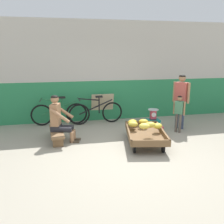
{
  "coord_description": "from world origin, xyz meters",
  "views": [
    {
      "loc": [
        -1.35,
        -4.5,
        2.12
      ],
      "look_at": [
        -0.2,
        0.9,
        0.75
      ],
      "focal_mm": 38.6,
      "sensor_mm": 36.0,
      "label": 1
    }
  ],
  "objects": [
    {
      "name": "customer_adult",
      "position": [
        1.91,
        1.56,
        0.95
      ],
      "size": [
        0.35,
        0.4,
        1.53
      ],
      "color": "#38425B",
      "rests_on": "ground"
    },
    {
      "name": "banana_pile",
      "position": [
        0.52,
        0.7,
        0.47
      ],
      "size": [
        0.81,
        1.0,
        0.26
      ],
      "color": "gold",
      "rests_on": "banana_cart"
    },
    {
      "name": "customer_child",
      "position": [
        1.7,
        1.23,
        0.63
      ],
      "size": [
        0.24,
        0.24,
        1.01
      ],
      "color": "brown",
      "rests_on": "ground"
    },
    {
      "name": "sign_board",
      "position": [
        -0.09,
        2.88,
        0.43
      ],
      "size": [
        0.7,
        0.29,
        0.87
      ],
      "color": "#C6B289",
      "rests_on": "ground"
    },
    {
      "name": "weighing_scale",
      "position": [
        1.12,
        1.58,
        0.45
      ],
      "size": [
        0.3,
        0.3,
        0.29
      ],
      "color": "#28282D",
      "rests_on": "plastic_crate"
    },
    {
      "name": "ground_plane",
      "position": [
        0.0,
        0.0,
        0.0
      ],
      "size": [
        80.0,
        80.0,
        0.0
      ],
      "primitive_type": "plane",
      "color": "gray"
    },
    {
      "name": "bicycle_far_left",
      "position": [
        -0.35,
        2.53,
        0.35
      ],
      "size": [
        1.66,
        0.48,
        0.86
      ],
      "color": "black",
      "rests_on": "ground"
    },
    {
      "name": "back_wall",
      "position": [
        0.0,
        3.05,
        1.53
      ],
      "size": [
        16.0,
        0.3,
        3.07
      ],
      "color": "#287F4C",
      "rests_on": "ground"
    },
    {
      "name": "vendor_seated",
      "position": [
        -1.43,
        1.22,
        0.57
      ],
      "size": [
        0.73,
        0.59,
        1.14
      ],
      "color": "#9E704C",
      "rests_on": "ground"
    },
    {
      "name": "bicycle_near_left",
      "position": [
        -1.44,
        2.63,
        0.35
      ],
      "size": [
        1.66,
        0.48,
        0.86
      ],
      "color": "black",
      "rests_on": "ground"
    },
    {
      "name": "low_bench",
      "position": [
        -1.51,
        1.25,
        0.2
      ],
      "size": [
        0.39,
        1.12,
        0.27
      ],
      "color": "brown",
      "rests_on": "ground"
    },
    {
      "name": "plastic_crate",
      "position": [
        1.12,
        1.58,
        0.15
      ],
      "size": [
        0.36,
        0.28,
        0.3
      ],
      "color": "#19847F",
      "rests_on": "ground"
    },
    {
      "name": "banana_cart",
      "position": [
        0.54,
        0.6,
        0.24
      ],
      "size": [
        1.09,
        1.57,
        0.36
      ],
      "color": "brown",
      "rests_on": "ground"
    },
    {
      "name": "shopping_bag",
      "position": [
        1.12,
        1.13,
        0.12
      ],
      "size": [
        0.18,
        0.12,
        0.24
      ],
      "primitive_type": "cube",
      "color": "#D13D4C",
      "rests_on": "ground"
    }
  ]
}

